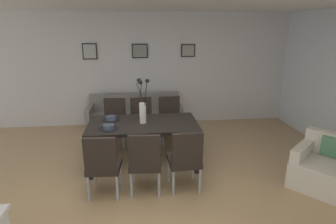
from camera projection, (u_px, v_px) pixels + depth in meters
The scene contains 19 objects.
ground_plane at pixel (141, 200), 3.74m from camera, with size 9.00×9.00×0.00m, color tan.
back_wall_panel at pixel (137, 70), 6.44m from camera, with size 9.00×0.10×2.60m, color silver.
dining_table at pixel (143, 127), 4.57m from camera, with size 1.80×0.98×0.74m.
dining_chair_near_left at pixel (103, 163), 3.68m from camera, with size 0.47×0.47×0.92m.
dining_chair_near_right at pixel (115, 120), 5.40m from camera, with size 0.47×0.47×0.92m.
dining_chair_far_left at pixel (145, 160), 3.77m from camera, with size 0.47×0.47×0.92m.
dining_chair_far_right at pixel (142, 119), 5.46m from camera, with size 0.46×0.46×0.92m.
dining_chair_mid_left at pixel (185, 157), 3.84m from camera, with size 0.47×0.47×0.92m.
dining_chair_mid_right at pixel (170, 117), 5.55m from camera, with size 0.47×0.47×0.92m.
centerpiece_vase at pixel (143, 106), 4.46m from camera, with size 0.21×0.23×0.73m.
placemat_near_left at pixel (109, 129), 4.28m from camera, with size 0.32×0.32×0.01m, color black.
bowl_near_left at pixel (109, 126), 4.27m from camera, with size 0.17×0.17×0.07m.
placemat_near_right at pixel (111, 120), 4.70m from camera, with size 0.32×0.32×0.01m, color black.
bowl_near_right at pixel (111, 117), 4.69m from camera, with size 0.17×0.17×0.07m.
sofa at pixel (135, 119), 6.21m from camera, with size 2.05×0.84×0.80m.
armchair at pixel (326, 168), 4.01m from camera, with size 1.13×1.13×0.75m.
framed_picture_left at pixel (90, 51), 6.14m from camera, with size 0.32×0.03×0.36m.
framed_picture_center at pixel (140, 51), 6.25m from camera, with size 0.36×0.03×0.32m.
framed_picture_right at pixel (188, 51), 6.37m from camera, with size 0.33×0.03×0.29m.
Camera 1 is at (0.02, -3.24, 2.25)m, focal length 29.34 mm.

